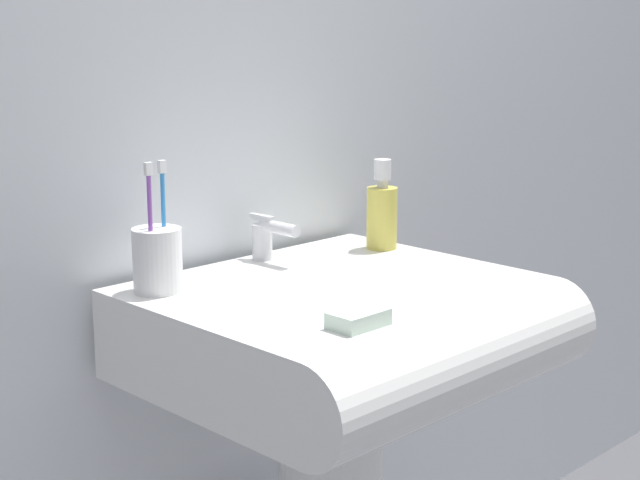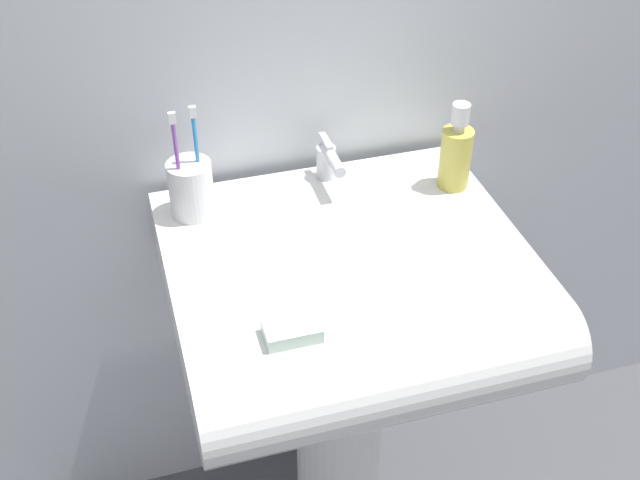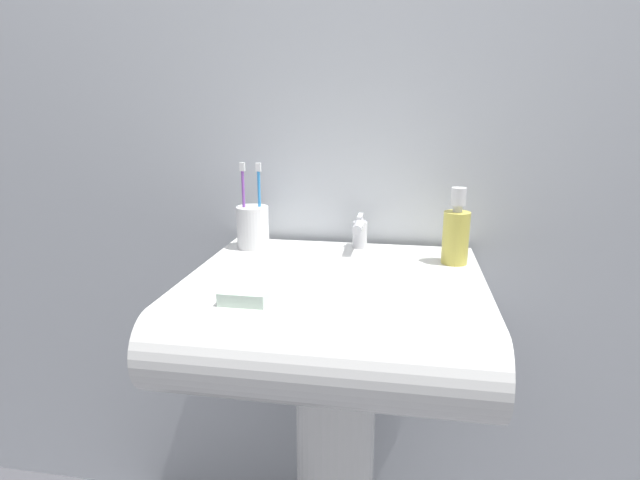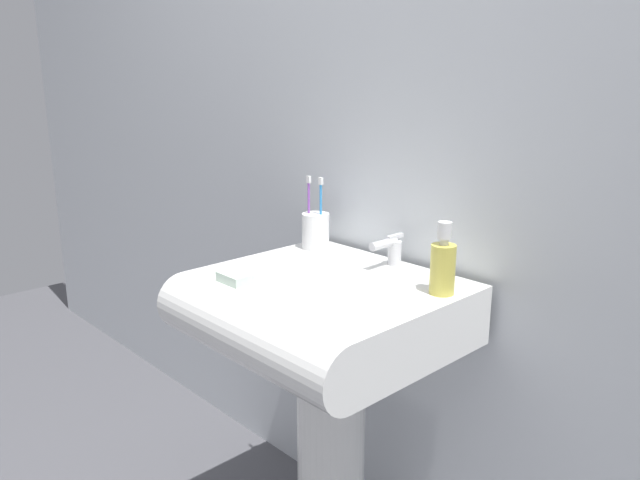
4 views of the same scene
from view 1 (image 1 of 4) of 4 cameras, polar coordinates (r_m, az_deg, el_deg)
The scene contains 6 objects.
wall_back at distance 1.77m, azimuth -6.07°, elevation 9.84°, with size 5.00×0.05×2.40m, color silver.
sink_basin at distance 1.59m, azimuth 2.12°, elevation -5.50°, with size 0.60×0.56×0.15m.
faucet at distance 1.75m, azimuth -3.08°, elevation 0.22°, with size 0.04×0.12×0.08m.
toothbrush_cup at distance 1.57m, azimuth -9.44°, elevation -1.09°, with size 0.08×0.08×0.21m.
soap_bottle at distance 1.84m, azimuth 3.62°, elevation 1.56°, with size 0.06×0.06×0.17m.
bar_soap at distance 1.38m, azimuth 2.25°, elevation -4.60°, with size 0.08×0.05×0.02m, color silver.
Camera 1 is at (-1.11, -1.09, 1.28)m, focal length 55.00 mm.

